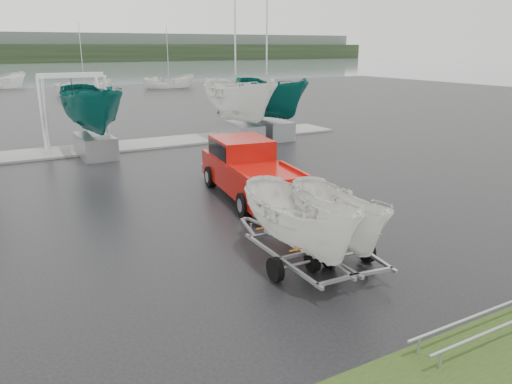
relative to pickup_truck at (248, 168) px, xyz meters
name	(u,v)px	position (x,y,z in m)	size (l,w,h in m)	color
ground_plane	(188,217)	(-2.97, -1.24, -1.08)	(120.00, 120.00, 0.00)	black
lake	(0,74)	(-2.97, 98.76, -1.09)	(300.00, 300.00, 0.00)	slate
dock	(98,148)	(-2.97, 11.76, -1.03)	(30.00, 3.00, 0.12)	gray
pickup_truck	(248,168)	(0.00, 0.00, 0.00)	(3.02, 6.48, 2.07)	#980D08
trailer_hitched	(340,171)	(-0.98, -6.56, 1.39)	(1.85, 3.73, 4.54)	#999CA1
trailer_parked	(301,169)	(-2.09, -6.47, 1.58)	(1.80, 3.63, 4.90)	#999CA1
boat_hoist	(73,101)	(-4.04, 11.76, 1.59)	(3.30, 2.18, 4.12)	silver
keelboat_1	(89,75)	(-3.48, 9.96, 2.99)	(2.56, 3.20, 7.91)	#999CA1
keelboat_2	(239,69)	(4.79, 9.76, 3.13)	(2.65, 3.20, 10.82)	#999CA1
keelboat_3	(271,69)	(7.05, 10.06, 3.05)	(2.60, 3.20, 10.77)	#999CA1
moored_boat_2	(85,94)	(3.03, 45.38, -1.08)	(2.66, 2.59, 11.33)	silver
moored_boat_3	(169,88)	(14.91, 49.57, -1.08)	(2.97, 2.91, 11.49)	silver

